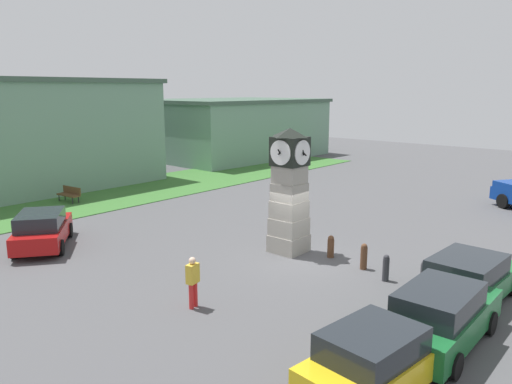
{
  "coord_description": "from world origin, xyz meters",
  "views": [
    {
      "loc": [
        -15.19,
        -10.98,
        6.48
      ],
      "look_at": [
        0.12,
        2.27,
        2.28
      ],
      "focal_mm": 35.0,
      "sensor_mm": 36.0,
      "label": 1
    }
  ],
  "objects_px": {
    "clock_tower": "(289,193)",
    "bollard_near_tower": "(424,277)",
    "bollard_mid_row": "(386,268)",
    "bollard_end_row": "(331,246)",
    "bollard_far_row": "(364,256)",
    "car_end_of_row": "(42,229)",
    "car_navy_sedan": "(377,359)",
    "car_near_tower": "(441,316)",
    "car_by_building": "(469,278)",
    "bench": "(70,193)",
    "pedestrian_near_bench": "(193,279)"
  },
  "relations": [
    {
      "from": "clock_tower",
      "to": "bollard_near_tower",
      "type": "xyz_separation_m",
      "value": [
        -0.48,
        -5.83,
        -1.89
      ]
    },
    {
      "from": "bollard_mid_row",
      "to": "bollard_end_row",
      "type": "relative_size",
      "value": 1.07
    },
    {
      "from": "bollard_far_row",
      "to": "car_end_of_row",
      "type": "xyz_separation_m",
      "value": [
        -6.46,
        11.31,
        0.29
      ]
    },
    {
      "from": "car_end_of_row",
      "to": "car_navy_sedan",
      "type": "bearing_deg",
      "value": -90.44
    },
    {
      "from": "car_near_tower",
      "to": "car_by_building",
      "type": "xyz_separation_m",
      "value": [
        3.28,
        0.38,
        -0.06
      ]
    },
    {
      "from": "bollard_end_row",
      "to": "bench",
      "type": "relative_size",
      "value": 0.54
    },
    {
      "from": "bollard_near_tower",
      "to": "bench",
      "type": "xyz_separation_m",
      "value": [
        -0.7,
        20.86,
        -0.03
      ]
    },
    {
      "from": "car_end_of_row",
      "to": "bollard_near_tower",
      "type": "bearing_deg",
      "value": -67.3
    },
    {
      "from": "bollard_far_row",
      "to": "bench",
      "type": "distance_m",
      "value": 18.39
    },
    {
      "from": "bench",
      "to": "pedestrian_near_bench",
      "type": "relative_size",
      "value": 1.03
    },
    {
      "from": "bollard_near_tower",
      "to": "car_near_tower",
      "type": "xyz_separation_m",
      "value": [
        -3.01,
        -1.69,
        0.27
      ]
    },
    {
      "from": "bollard_near_tower",
      "to": "car_by_building",
      "type": "relative_size",
      "value": 0.25
    },
    {
      "from": "bollard_mid_row",
      "to": "car_by_building",
      "type": "bearing_deg",
      "value": -87.36
    },
    {
      "from": "bollard_near_tower",
      "to": "bollard_end_row",
      "type": "xyz_separation_m",
      "value": [
        1.0,
        4.15,
        -0.11
      ]
    },
    {
      "from": "car_navy_sedan",
      "to": "car_near_tower",
      "type": "xyz_separation_m",
      "value": [
        2.89,
        -0.29,
        0.05
      ]
    },
    {
      "from": "bollard_far_row",
      "to": "bollard_end_row",
      "type": "bearing_deg",
      "value": 78.52
    },
    {
      "from": "car_near_tower",
      "to": "bench",
      "type": "xyz_separation_m",
      "value": [
        2.31,
        22.55,
        -0.3
      ]
    },
    {
      "from": "clock_tower",
      "to": "car_by_building",
      "type": "height_order",
      "value": "clock_tower"
    },
    {
      "from": "pedestrian_near_bench",
      "to": "bollard_near_tower",
      "type": "bearing_deg",
      "value": -40.45
    },
    {
      "from": "car_by_building",
      "to": "pedestrian_near_bench",
      "type": "bearing_deg",
      "value": 134.02
    },
    {
      "from": "bollard_end_row",
      "to": "car_end_of_row",
      "type": "height_order",
      "value": "car_end_of_row"
    },
    {
      "from": "car_near_tower",
      "to": "pedestrian_near_bench",
      "type": "bearing_deg",
      "value": 111.95
    },
    {
      "from": "bollard_mid_row",
      "to": "car_near_tower",
      "type": "bearing_deg",
      "value": -135.7
    },
    {
      "from": "bollard_end_row",
      "to": "bollard_near_tower",
      "type": "bearing_deg",
      "value": -103.56
    },
    {
      "from": "car_end_of_row",
      "to": "pedestrian_near_bench",
      "type": "xyz_separation_m",
      "value": [
        0.17,
        -9.04,
        0.12
      ]
    },
    {
      "from": "bollard_far_row",
      "to": "car_by_building",
      "type": "bearing_deg",
      "value": -95.95
    },
    {
      "from": "bench",
      "to": "bollard_far_row",
      "type": "bearing_deg",
      "value": -85.73
    },
    {
      "from": "car_navy_sedan",
      "to": "car_by_building",
      "type": "bearing_deg",
      "value": 0.86
    },
    {
      "from": "bollard_far_row",
      "to": "pedestrian_near_bench",
      "type": "bearing_deg",
      "value": 160.22
    },
    {
      "from": "bollard_mid_row",
      "to": "pedestrian_near_bench",
      "type": "bearing_deg",
      "value": 149.51
    },
    {
      "from": "bollard_end_row",
      "to": "car_navy_sedan",
      "type": "relative_size",
      "value": 0.22
    },
    {
      "from": "car_by_building",
      "to": "car_end_of_row",
      "type": "xyz_separation_m",
      "value": [
        -6.06,
        15.14,
        0.02
      ]
    },
    {
      "from": "bollard_far_row",
      "to": "car_near_tower",
      "type": "relative_size",
      "value": 0.22
    },
    {
      "from": "bollard_far_row",
      "to": "clock_tower",
      "type": "bearing_deg",
      "value": 93.26
    },
    {
      "from": "car_near_tower",
      "to": "bench",
      "type": "height_order",
      "value": "car_near_tower"
    },
    {
      "from": "clock_tower",
      "to": "bollard_near_tower",
      "type": "bearing_deg",
      "value": -94.75
    },
    {
      "from": "car_by_building",
      "to": "bench",
      "type": "height_order",
      "value": "car_by_building"
    },
    {
      "from": "bollard_end_row",
      "to": "car_by_building",
      "type": "relative_size",
      "value": 0.2
    },
    {
      "from": "clock_tower",
      "to": "pedestrian_near_bench",
      "type": "height_order",
      "value": "clock_tower"
    },
    {
      "from": "bollard_mid_row",
      "to": "bench",
      "type": "relative_size",
      "value": 0.57
    },
    {
      "from": "car_near_tower",
      "to": "pedestrian_near_bench",
      "type": "xyz_separation_m",
      "value": [
        -2.61,
        6.48,
        0.09
      ]
    },
    {
      "from": "bollard_far_row",
      "to": "bollard_end_row",
      "type": "distance_m",
      "value": 1.66
    },
    {
      "from": "bollard_end_row",
      "to": "car_end_of_row",
      "type": "xyz_separation_m",
      "value": [
        -6.79,
        9.68,
        0.34
      ]
    },
    {
      "from": "bollard_near_tower",
      "to": "car_near_tower",
      "type": "relative_size",
      "value": 0.24
    },
    {
      "from": "car_near_tower",
      "to": "car_by_building",
      "type": "height_order",
      "value": "car_near_tower"
    },
    {
      "from": "clock_tower",
      "to": "bollard_end_row",
      "type": "height_order",
      "value": "clock_tower"
    },
    {
      "from": "car_near_tower",
      "to": "car_end_of_row",
      "type": "height_order",
      "value": "car_near_tower"
    },
    {
      "from": "bollard_far_row",
      "to": "bench",
      "type": "relative_size",
      "value": 0.59
    },
    {
      "from": "bollard_near_tower",
      "to": "bench",
      "type": "bearing_deg",
      "value": 91.91
    },
    {
      "from": "car_navy_sedan",
      "to": "pedestrian_near_bench",
      "type": "distance_m",
      "value": 6.2
    }
  ]
}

